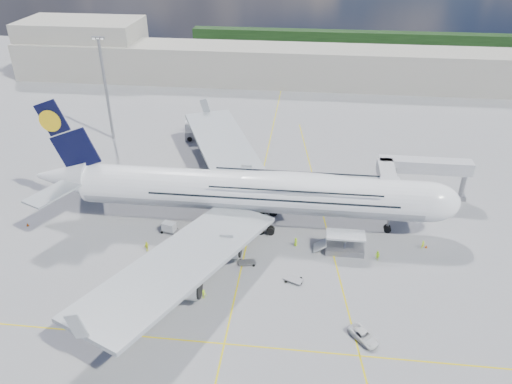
# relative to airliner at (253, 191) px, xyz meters

# --- Properties ---
(ground) EXTENTS (300.00, 300.00, 0.00)m
(ground) POSITION_rel_airliner_xyz_m (-0.26, -10.00, -6.87)
(ground) COLOR gray
(ground) RESTS_ON ground
(taxi_line_main) EXTENTS (0.25, 220.00, 0.01)m
(taxi_line_main) POSITION_rel_airliner_xyz_m (-0.26, -10.00, -6.86)
(taxi_line_main) COLOR #DCC70B
(taxi_line_main) RESTS_ON ground
(taxi_line_cross) EXTENTS (120.00, 0.25, 0.01)m
(taxi_line_cross) POSITION_rel_airliner_xyz_m (-0.26, -30.00, -6.86)
(taxi_line_cross) COLOR #DCC70B
(taxi_line_cross) RESTS_ON ground
(taxi_line_diag) EXTENTS (14.16, 99.06, 0.01)m
(taxi_line_diag) POSITION_rel_airliner_xyz_m (13.74, -0.00, -6.86)
(taxi_line_diag) COLOR #DCC70B
(taxi_line_diag) RESTS_ON ground
(airliner) EXTENTS (77.26, 79.15, 23.71)m
(airliner) POSITION_rel_airliner_xyz_m (0.00, 0.00, 0.00)
(airliner) COLOR white
(airliner) RESTS_ON ground
(jet_bridge) EXTENTS (18.80, 12.10, 8.50)m
(jet_bridge) POSITION_rel_airliner_xyz_m (29.55, 10.94, -0.02)
(jet_bridge) COLOR #B7B7BC
(jet_bridge) RESTS_ON ground
(cargo_loader) EXTENTS (8.53, 3.20, 3.67)m
(cargo_loader) POSITION_rel_airliner_xyz_m (16.56, -7.11, -5.62)
(cargo_loader) COLOR silver
(cargo_loader) RESTS_ON ground
(light_mast) EXTENTS (3.00, 0.70, 25.50)m
(light_mast) POSITION_rel_airliner_xyz_m (-40.26, 35.00, 6.34)
(light_mast) COLOR gray
(light_mast) RESTS_ON ground
(terminal) EXTENTS (180.00, 16.00, 12.00)m
(terminal) POSITION_rel_airliner_xyz_m (-0.26, 85.00, -0.87)
(terminal) COLOR #B2AD9E
(terminal) RESTS_ON ground
(hangar) EXTENTS (40.00, 22.00, 18.00)m
(hangar) POSITION_rel_airliner_xyz_m (-70.26, 90.00, 2.13)
(hangar) COLOR #B2AD9E
(hangar) RESTS_ON ground
(tree_line) EXTENTS (160.00, 6.00, 8.00)m
(tree_line) POSITION_rel_airliner_xyz_m (39.74, 130.00, -2.87)
(tree_line) COLOR #193814
(tree_line) RESTS_ON ground
(dolly_row_a) EXTENTS (3.43, 2.07, 2.07)m
(dolly_row_a) POSITION_rel_airliner_xyz_m (-15.19, -17.28, -5.76)
(dolly_row_a) COLOR gray
(dolly_row_a) RESTS_ON ground
(dolly_row_b) EXTENTS (3.53, 2.22, 0.49)m
(dolly_row_b) POSITION_rel_airliner_xyz_m (-20.35, -23.07, -6.49)
(dolly_row_b) COLOR gray
(dolly_row_b) RESTS_ON ground
(dolly_row_c) EXTENTS (3.64, 2.71, 0.48)m
(dolly_row_c) POSITION_rel_airliner_xyz_m (-6.51, -12.50, -6.50)
(dolly_row_c) COLOR gray
(dolly_row_c) RESTS_ON ground
(dolly_back) EXTENTS (3.44, 2.42, 1.97)m
(dolly_back) POSITION_rel_airliner_xyz_m (-14.76, -4.70, -5.81)
(dolly_back) COLOR gray
(dolly_back) RESTS_ON ground
(dolly_nose_far) EXTENTS (3.32, 2.63, 0.43)m
(dolly_nose_far) POSITION_rel_airliner_xyz_m (8.44, -15.84, -6.53)
(dolly_nose_far) COLOR gray
(dolly_nose_far) RESTS_ON ground
(dolly_nose_near) EXTENTS (3.25, 2.32, 0.43)m
(dolly_nose_near) POSITION_rel_airliner_xyz_m (0.55, -12.34, -6.54)
(dolly_nose_near) COLOR gray
(dolly_nose_near) RESTS_ON ground
(baggage_tug) EXTENTS (2.86, 1.53, 1.72)m
(baggage_tug) POSITION_rel_airliner_xyz_m (-6.64, -8.60, -6.11)
(baggage_tug) COLOR silver
(baggage_tug) RESTS_ON ground
(catering_truck_inner) EXTENTS (6.13, 3.64, 3.42)m
(catering_truck_inner) POSITION_rel_airliner_xyz_m (-9.63, 12.38, -5.25)
(catering_truck_inner) COLOR gray
(catering_truck_inner) RESTS_ON ground
(catering_truck_outer) EXTENTS (7.99, 3.99, 4.57)m
(catering_truck_outer) POSITION_rel_airliner_xyz_m (-18.06, 36.88, -4.75)
(catering_truck_outer) COLOR gray
(catering_truck_outer) RESTS_ON ground
(service_van) EXTENTS (4.65, 5.00, 1.30)m
(service_van) POSITION_rel_airliner_xyz_m (18.57, -26.98, -6.22)
(service_van) COLOR white
(service_van) RESTS_ON ground
(crew_nose) EXTENTS (0.70, 0.64, 1.61)m
(crew_nose) POSITION_rel_airliner_xyz_m (30.27, -4.62, -6.06)
(crew_nose) COLOR #D3FB1A
(crew_nose) RESTS_ON ground
(crew_loader) EXTENTS (1.07, 1.09, 1.77)m
(crew_loader) POSITION_rel_airliner_xyz_m (22.14, -8.77, -5.98)
(crew_loader) COLOR #BAF519
(crew_loader) RESTS_ON ground
(crew_wing) EXTENTS (0.93, 1.16, 1.85)m
(crew_wing) POSITION_rel_airliner_xyz_m (-17.08, -10.75, -5.94)
(crew_wing) COLOR #E6F519
(crew_wing) RESTS_ON ground
(crew_van) EXTENTS (0.89, 0.93, 1.61)m
(crew_van) POSITION_rel_airliner_xyz_m (8.33, -6.29, -6.06)
(crew_van) COLOR #C0FF1A
(crew_van) RESTS_ON ground
(crew_tug) EXTENTS (1.09, 0.68, 1.62)m
(crew_tug) POSITION_rel_airliner_xyz_m (-4.94, -21.40, -6.06)
(crew_tug) COLOR #BCF019
(crew_tug) RESTS_ON ground
(cone_nose) EXTENTS (0.44, 0.44, 0.56)m
(cone_nose) POSITION_rel_airliner_xyz_m (31.00, -4.27, -6.60)
(cone_nose) COLOR #DB530B
(cone_nose) RESTS_ON ground
(cone_wing_left_inner) EXTENTS (0.46, 0.46, 0.59)m
(cone_wing_left_inner) POSITION_rel_airliner_xyz_m (-0.73, 18.65, -6.58)
(cone_wing_left_inner) COLOR #DB530B
(cone_wing_left_inner) RESTS_ON ground
(cone_wing_left_outer) EXTENTS (0.41, 0.41, 0.52)m
(cone_wing_left_outer) POSITION_rel_airliner_xyz_m (-19.45, 18.27, -6.62)
(cone_wing_left_outer) COLOR #DB530B
(cone_wing_left_outer) RESTS_ON ground
(cone_wing_right_inner) EXTENTS (0.40, 0.40, 0.51)m
(cone_wing_right_inner) POSITION_rel_airliner_xyz_m (-15.79, -14.87, -6.62)
(cone_wing_right_inner) COLOR #DB530B
(cone_wing_right_inner) RESTS_ON ground
(cone_wing_right_outer) EXTENTS (0.44, 0.44, 0.56)m
(cone_wing_right_outer) POSITION_rel_airliner_xyz_m (-19.68, -20.27, -6.60)
(cone_wing_right_outer) COLOR #DB530B
(cone_wing_right_outer) RESTS_ON ground
(cone_tail) EXTENTS (0.50, 0.50, 0.64)m
(cone_tail) POSITION_rel_airliner_xyz_m (-41.54, -5.81, -6.56)
(cone_tail) COLOR #DB530B
(cone_tail) RESTS_ON ground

